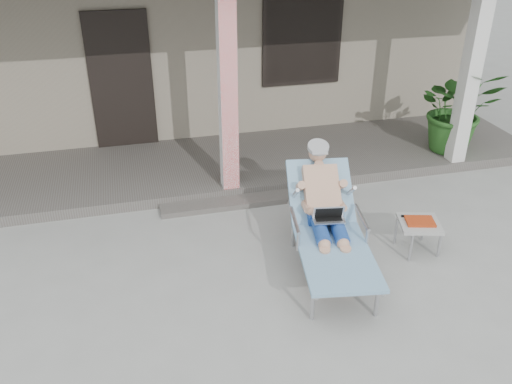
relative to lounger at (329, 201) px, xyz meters
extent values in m
plane|color=#9E9E99|center=(-0.72, -0.33, -0.79)|extent=(60.00, 60.00, 0.00)
cube|color=gray|center=(-0.72, 6.17, 0.71)|extent=(10.00, 5.00, 3.00)
cube|color=black|center=(-2.02, 3.64, 0.41)|extent=(0.95, 0.06, 2.10)
cube|color=black|center=(0.88, 3.64, 0.86)|extent=(1.20, 0.06, 1.30)
cube|color=black|center=(0.88, 3.64, 0.86)|extent=(1.32, 0.05, 1.42)
cube|color=#605B56|center=(-0.72, 2.67, -0.71)|extent=(10.00, 2.00, 0.15)
cube|color=red|center=(-0.72, 1.82, 0.67)|extent=(0.22, 0.22, 2.61)
cube|color=silver|center=(2.78, 1.82, 0.67)|extent=(0.22, 0.22, 2.61)
cube|color=#605B56|center=(-0.72, 1.52, -0.75)|extent=(2.00, 0.30, 0.07)
cylinder|color=#B7B7BC|center=(-0.47, -0.89, -0.60)|extent=(0.04, 0.04, 0.38)
cylinder|color=#B7B7BC|center=(0.16, -1.00, -0.60)|extent=(0.04, 0.04, 0.38)
cylinder|color=#B7B7BC|center=(-0.26, 0.38, -0.60)|extent=(0.04, 0.04, 0.38)
cylinder|color=#B7B7BC|center=(0.37, 0.28, -0.60)|extent=(0.04, 0.04, 0.38)
cube|color=#B7B7BC|center=(-0.08, -0.48, -0.39)|extent=(0.83, 1.33, 0.03)
cube|color=#89AFD4|center=(-0.08, -0.48, -0.37)|extent=(0.93, 1.39, 0.04)
cube|color=#B7B7BC|center=(0.07, 0.42, -0.15)|extent=(0.72, 0.69, 0.50)
cube|color=#89AFD4|center=(0.07, 0.42, -0.12)|extent=(0.83, 0.77, 0.57)
cylinder|color=#A4A4A6|center=(0.11, 0.71, 0.33)|extent=(0.29, 0.29, 0.13)
cube|color=silver|center=(-0.01, -0.04, -0.19)|extent=(0.37, 0.29, 0.24)
cube|color=#A6A6A1|center=(1.12, -0.06, -0.42)|extent=(0.56, 0.56, 0.04)
cylinder|color=#B7B7BC|center=(0.94, -0.24, -0.61)|extent=(0.03, 0.03, 0.35)
cylinder|color=#B7B7BC|center=(1.30, -0.24, -0.61)|extent=(0.03, 0.03, 0.35)
cylinder|color=#B7B7BC|center=(0.94, 0.13, -0.61)|extent=(0.03, 0.03, 0.35)
cylinder|color=#B7B7BC|center=(1.30, 0.13, -0.61)|extent=(0.03, 0.03, 0.35)
cube|color=#B03612|center=(1.12, -0.06, -0.39)|extent=(0.37, 0.31, 0.03)
cube|color=black|center=(1.12, 0.06, -0.39)|extent=(0.31, 0.10, 0.03)
imported|color=#26591E|center=(2.94, 2.18, 0.03)|extent=(1.46, 1.35, 1.34)
camera|label=1|loc=(-2.00, -4.74, 2.84)|focal=38.00mm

